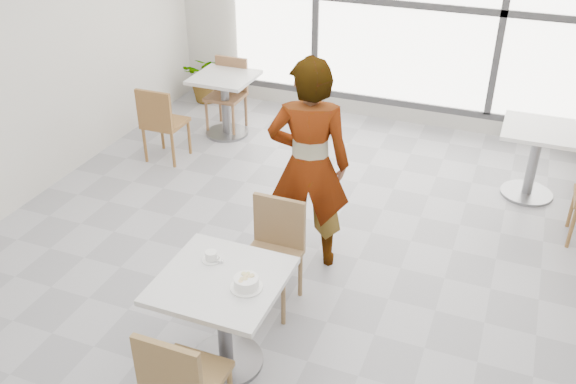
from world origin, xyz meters
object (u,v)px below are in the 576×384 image
at_px(bg_table_left, 225,97).
at_px(bg_chair_left_far, 228,89).
at_px(person, 309,166).
at_px(plant_left, 207,78).
at_px(coffee_cup, 212,257).
at_px(chair_near, 180,379).
at_px(oatmeal_bowl, 246,283).
at_px(chair_far, 274,246).
at_px(bg_table_right, 535,152).
at_px(bg_chair_left_near, 161,120).
at_px(main_table, 223,305).

height_order(bg_table_left, bg_chair_left_far, bg_chair_left_far).
relative_size(person, plant_left, 2.82).
relative_size(coffee_cup, plant_left, 0.24).
bearing_deg(bg_chair_left_far, plant_left, 135.15).
bearing_deg(bg_table_left, chair_near, -66.79).
bearing_deg(oatmeal_bowl, plant_left, 121.13).
bearing_deg(chair_far, coffee_cup, -106.73).
relative_size(oatmeal_bowl, bg_table_right, 0.28).
xyz_separation_m(person, plant_left, (-2.52, 2.92, -0.59)).
bearing_deg(bg_chair_left_near, plant_left, -77.83).
bearing_deg(person, main_table, 69.19).
xyz_separation_m(bg_chair_left_near, plant_left, (-0.38, 1.77, -0.17)).
relative_size(bg_table_left, plant_left, 1.15).
bearing_deg(bg_chair_left_near, chair_far, 140.00).
relative_size(bg_chair_left_near, bg_chair_left_far, 1.00).
xyz_separation_m(chair_near, chair_far, (-0.01, 1.43, 0.00)).
height_order(bg_table_right, plant_left, bg_table_right).
distance_m(person, plant_left, 3.90).
bearing_deg(plant_left, bg_chair_left_near, -77.83).
bearing_deg(oatmeal_bowl, bg_table_left, 118.73).
bearing_deg(bg_chair_left_near, bg_table_left, -110.57).
xyz_separation_m(chair_near, bg_table_right, (1.78, 3.89, -0.01)).
height_order(chair_near, oatmeal_bowl, chair_near).
bearing_deg(coffee_cup, person, 78.29).
relative_size(chair_near, bg_table_left, 1.16).
distance_m(bg_table_left, bg_chair_left_near, 0.96).
height_order(oatmeal_bowl, coffee_cup, oatmeal_bowl).
bearing_deg(coffee_cup, bg_chair_left_far, 114.82).
bearing_deg(bg_table_left, main_table, -63.64).
relative_size(chair_far, bg_table_right, 1.16).
relative_size(coffee_cup, bg_chair_left_near, 0.18).
relative_size(bg_table_right, bg_chair_left_near, 0.86).
relative_size(chair_far, bg_chair_left_far, 1.00).
bearing_deg(coffee_cup, oatmeal_bowl, -27.96).
bearing_deg(person, oatmeal_bowl, 77.31).
bearing_deg(chair_far, person, 83.89).
xyz_separation_m(main_table, bg_table_right, (1.83, 3.24, -0.04)).
distance_m(chair_near, bg_chair_left_near, 3.80).
bearing_deg(chair_near, person, -91.61).
relative_size(chair_near, bg_table_right, 1.16).
bearing_deg(person, bg_chair_left_far, -66.90).
height_order(main_table, bg_chair_left_near, bg_chair_left_near).
bearing_deg(main_table, bg_chair_left_near, 128.83).
bearing_deg(plant_left, oatmeal_bowl, -58.87).
height_order(chair_near, person, person).
bearing_deg(plant_left, main_table, -60.65).
bearing_deg(chair_far, bg_table_right, 53.95).
relative_size(chair_near, coffee_cup, 5.47).
bearing_deg(coffee_cup, chair_near, -76.29).
distance_m(chair_far, plant_left, 4.29).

